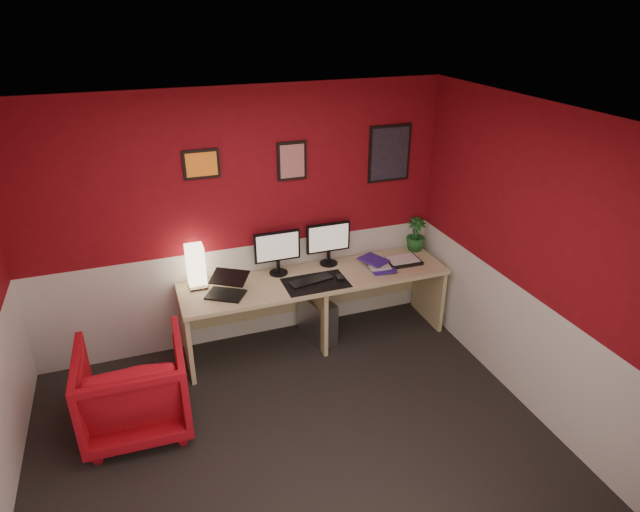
{
  "coord_description": "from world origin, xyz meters",
  "views": [
    {
      "loc": [
        -0.89,
        -2.95,
        3.17
      ],
      "look_at": [
        0.6,
        1.21,
        1.05
      ],
      "focal_mm": 30.4,
      "sensor_mm": 36.0,
      "label": 1
    }
  ],
  "objects_px": {
    "monitor_right": "(329,238)",
    "zen_tray": "(402,261)",
    "monitor_left": "(278,246)",
    "pc_tower": "(317,319)",
    "shoji_lamp": "(196,268)",
    "laptop": "(225,285)",
    "desk": "(316,309)",
    "potted_plant": "(416,234)",
    "armchair": "(134,387)"
  },
  "relations": [
    {
      "from": "laptop",
      "to": "shoji_lamp",
      "type": "bearing_deg",
      "value": 162.71
    },
    {
      "from": "laptop",
      "to": "pc_tower",
      "type": "bearing_deg",
      "value": 38.44
    },
    {
      "from": "shoji_lamp",
      "to": "monitor_left",
      "type": "height_order",
      "value": "monitor_left"
    },
    {
      "from": "laptop",
      "to": "potted_plant",
      "type": "height_order",
      "value": "potted_plant"
    },
    {
      "from": "desk",
      "to": "potted_plant",
      "type": "bearing_deg",
      "value": 10.98
    },
    {
      "from": "desk",
      "to": "potted_plant",
      "type": "xyz_separation_m",
      "value": [
        1.2,
        0.23,
        0.54
      ]
    },
    {
      "from": "shoji_lamp",
      "to": "potted_plant",
      "type": "bearing_deg",
      "value": 1.18
    },
    {
      "from": "zen_tray",
      "to": "armchair",
      "type": "distance_m",
      "value": 2.79
    },
    {
      "from": "laptop",
      "to": "monitor_left",
      "type": "height_order",
      "value": "monitor_left"
    },
    {
      "from": "desk",
      "to": "zen_tray",
      "type": "height_order",
      "value": "zen_tray"
    },
    {
      "from": "armchair",
      "to": "laptop",
      "type": "bearing_deg",
      "value": -144.32
    },
    {
      "from": "desk",
      "to": "monitor_left",
      "type": "distance_m",
      "value": 0.75
    },
    {
      "from": "shoji_lamp",
      "to": "pc_tower",
      "type": "distance_m",
      "value": 1.34
    },
    {
      "from": "laptop",
      "to": "monitor_right",
      "type": "bearing_deg",
      "value": 46.83
    },
    {
      "from": "desk",
      "to": "armchair",
      "type": "bearing_deg",
      "value": -159.91
    },
    {
      "from": "desk",
      "to": "laptop",
      "type": "height_order",
      "value": "laptop"
    },
    {
      "from": "monitor_left",
      "to": "pc_tower",
      "type": "bearing_deg",
      "value": -24.13
    },
    {
      "from": "pc_tower",
      "to": "armchair",
      "type": "xyz_separation_m",
      "value": [
        -1.78,
        -0.68,
        0.15
      ]
    },
    {
      "from": "monitor_right",
      "to": "armchair",
      "type": "bearing_deg",
      "value": -156.21
    },
    {
      "from": "desk",
      "to": "laptop",
      "type": "distance_m",
      "value": 1.01
    },
    {
      "from": "laptop",
      "to": "zen_tray",
      "type": "height_order",
      "value": "laptop"
    },
    {
      "from": "zen_tray",
      "to": "potted_plant",
      "type": "distance_m",
      "value": 0.39
    },
    {
      "from": "pc_tower",
      "to": "monitor_right",
      "type": "bearing_deg",
      "value": 31.62
    },
    {
      "from": "monitor_left",
      "to": "zen_tray",
      "type": "height_order",
      "value": "monitor_left"
    },
    {
      "from": "monitor_right",
      "to": "pc_tower",
      "type": "bearing_deg",
      "value": -134.83
    },
    {
      "from": "desk",
      "to": "zen_tray",
      "type": "distance_m",
      "value": 1.01
    },
    {
      "from": "monitor_left",
      "to": "armchair",
      "type": "xyz_separation_m",
      "value": [
        -1.44,
        -0.84,
        -0.64
      ]
    },
    {
      "from": "laptop",
      "to": "monitor_left",
      "type": "distance_m",
      "value": 0.65
    },
    {
      "from": "armchair",
      "to": "monitor_right",
      "type": "bearing_deg",
      "value": -154.24
    },
    {
      "from": "shoji_lamp",
      "to": "laptop",
      "type": "distance_m",
      "value": 0.34
    },
    {
      "from": "potted_plant",
      "to": "desk",
      "type": "bearing_deg",
      "value": -169.02
    },
    {
      "from": "pc_tower",
      "to": "shoji_lamp",
      "type": "bearing_deg",
      "value": 159.03
    },
    {
      "from": "monitor_left",
      "to": "pc_tower",
      "type": "relative_size",
      "value": 1.29
    },
    {
      "from": "desk",
      "to": "pc_tower",
      "type": "height_order",
      "value": "desk"
    },
    {
      "from": "pc_tower",
      "to": "armchair",
      "type": "height_order",
      "value": "armchair"
    },
    {
      "from": "laptop",
      "to": "monitor_right",
      "type": "relative_size",
      "value": 0.57
    },
    {
      "from": "monitor_right",
      "to": "zen_tray",
      "type": "height_order",
      "value": "monitor_right"
    },
    {
      "from": "laptop",
      "to": "monitor_right",
      "type": "xyz_separation_m",
      "value": [
        1.1,
        0.29,
        0.18
      ]
    },
    {
      "from": "shoji_lamp",
      "to": "pc_tower",
      "type": "bearing_deg",
      "value": -7.42
    },
    {
      "from": "laptop",
      "to": "zen_tray",
      "type": "xyz_separation_m",
      "value": [
        1.82,
        0.07,
        -0.09
      ]
    },
    {
      "from": "monitor_right",
      "to": "monitor_left",
      "type": "bearing_deg",
      "value": -176.52
    },
    {
      "from": "laptop",
      "to": "pc_tower",
      "type": "relative_size",
      "value": 0.73
    },
    {
      "from": "monitor_left",
      "to": "pc_tower",
      "type": "height_order",
      "value": "monitor_left"
    },
    {
      "from": "shoji_lamp",
      "to": "armchair",
      "type": "distance_m",
      "value": 1.19
    },
    {
      "from": "shoji_lamp",
      "to": "laptop",
      "type": "height_order",
      "value": "shoji_lamp"
    },
    {
      "from": "shoji_lamp",
      "to": "zen_tray",
      "type": "height_order",
      "value": "shoji_lamp"
    },
    {
      "from": "shoji_lamp",
      "to": "pc_tower",
      "type": "height_order",
      "value": "shoji_lamp"
    },
    {
      "from": "armchair",
      "to": "shoji_lamp",
      "type": "bearing_deg",
      "value": -126.47
    },
    {
      "from": "shoji_lamp",
      "to": "laptop",
      "type": "relative_size",
      "value": 1.21
    },
    {
      "from": "shoji_lamp",
      "to": "monitor_right",
      "type": "relative_size",
      "value": 0.69
    }
  ]
}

